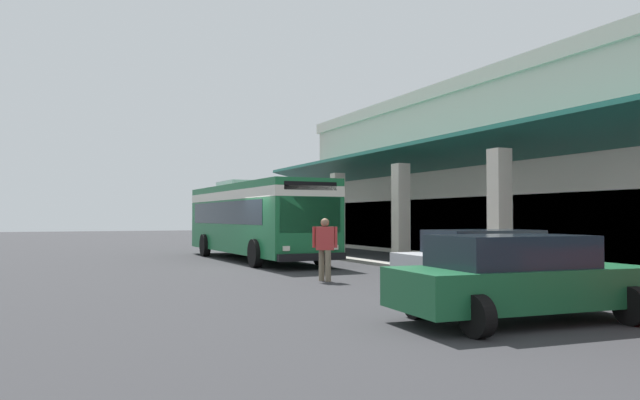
% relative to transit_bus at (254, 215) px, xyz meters
% --- Properties ---
extents(ground, '(120.00, 120.00, 0.00)m').
position_rel_transit_bus_xyz_m(ground, '(3.89, 6.98, -1.85)').
color(ground, '#2D2D30').
extents(curb_strip, '(34.52, 0.50, 0.12)m').
position_rel_transit_bus_xyz_m(curb_strip, '(3.48, 3.32, -1.79)').
color(curb_strip, '#9E998E').
rests_on(curb_strip, ground).
extents(plaza_building, '(29.07, 13.62, 7.70)m').
position_rel_transit_bus_xyz_m(plaza_building, '(3.48, 12.95, 2.00)').
color(plaza_building, beige).
rests_on(plaza_building, ground).
extents(transit_bus, '(11.28, 3.04, 3.34)m').
position_rel_transit_bus_xyz_m(transit_bus, '(0.00, 0.00, 0.00)').
color(transit_bus, '#196638').
rests_on(transit_bus, ground).
extents(parked_sedan_silver, '(2.62, 4.50, 1.47)m').
position_rel_transit_bus_xyz_m(parked_sedan_silver, '(12.54, 1.73, -1.10)').
color(parked_sedan_silver, '#B2B5BA').
rests_on(parked_sedan_silver, ground).
extents(parked_sedan_green, '(2.65, 4.52, 1.47)m').
position_rel_transit_bus_xyz_m(parked_sedan_green, '(16.01, -0.54, -1.10)').
color(parked_sedan_green, '#195933').
rests_on(parked_sedan_green, ground).
extents(pedestrian, '(0.43, 0.60, 1.74)m').
position_rel_transit_bus_xyz_m(pedestrian, '(8.79, -0.81, -0.87)').
color(pedestrian, '#726651').
rests_on(pedestrian, ground).
extents(potted_palm, '(2.14, 1.80, 2.60)m').
position_rel_transit_bus_xyz_m(potted_palm, '(-3.50, 4.37, -1.29)').
color(potted_palm, brown).
rests_on(potted_palm, ground).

